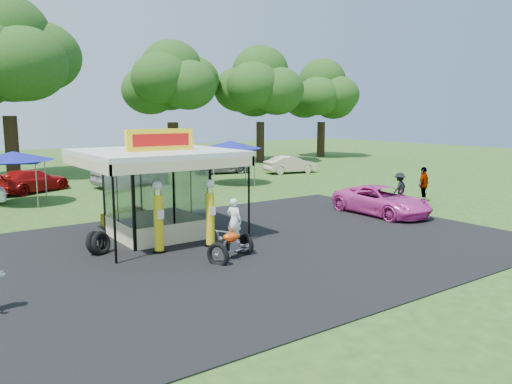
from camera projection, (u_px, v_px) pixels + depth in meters
ground at (277, 259)px, 16.41m from camera, size 120.00×120.00×0.00m
asphalt_apron at (243, 245)px, 18.02m from camera, size 20.00×14.00×0.04m
gas_station_kiosk at (156, 192)px, 19.01m from camera, size 5.40×5.40×4.18m
gas_pump_left at (158, 219)px, 16.89m from camera, size 0.47×0.47×2.51m
gas_pump_right at (210, 215)px, 17.73m from camera, size 0.45×0.45×2.43m
motorcycle at (233, 235)px, 16.30m from camera, size 1.84×1.41×2.09m
spare_tires at (98, 243)px, 16.82m from camera, size 1.05×0.92×0.85m
a_frame_sign at (417, 207)px, 23.01m from camera, size 0.55×0.54×0.92m
kiosk_car at (135, 216)px, 20.99m from camera, size 2.82×1.13×0.96m
pink_sedan at (382, 201)px, 23.48m from camera, size 2.37×4.95×1.36m
spectator_east_a at (400, 188)px, 26.41m from camera, size 1.17×0.80×1.67m
spectator_east_b at (424, 184)px, 26.94m from camera, size 1.20×0.72×1.91m
bg_car_b at (32, 181)px, 30.32m from camera, size 5.19×4.10×1.41m
bg_car_c at (131, 173)px, 32.88m from camera, size 5.24×2.43×1.74m
bg_car_d at (221, 165)px, 40.14m from camera, size 4.98×3.04×1.29m
bg_car_e at (291, 165)px, 40.16m from camera, size 4.44×2.27×1.40m
tent_west at (13, 156)px, 25.89m from camera, size 4.01×4.01×2.80m
tent_east at (230, 145)px, 33.50m from camera, size 4.20×4.20×2.93m
oak_far_c at (6, 65)px, 36.13m from camera, size 11.04×11.04×13.01m
oak_far_d at (172, 88)px, 45.02m from camera, size 9.29×9.29×11.06m
oak_far_e at (260, 90)px, 48.41m from camera, size 9.25×9.25×11.01m
oak_far_f at (322, 96)px, 54.84m from camera, size 8.71×8.71×10.49m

